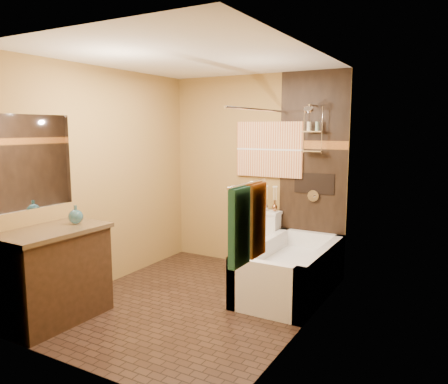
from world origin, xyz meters
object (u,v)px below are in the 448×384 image
Objects in this scene: toilet at (259,242)px; vanity at (53,274)px; sunset_painting at (269,149)px; bathtub at (291,274)px.

toilet is 0.76× the size of vanity.
vanity is (-1.12, -2.22, 0.06)m from toilet.
toilet is at bearing -90.00° from sunset_painting.
sunset_painting reaches higher than toilet.
toilet is at bearing 142.17° from bathtub.
sunset_painting reaches higher than bathtub.
toilet reaches higher than bathtub.
sunset_painting is 0.60× the size of bathtub.
bathtub is 0.78m from toilet.
bathtub is 2.47m from vanity.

